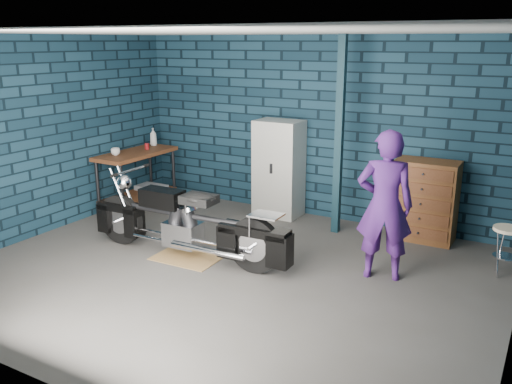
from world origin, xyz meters
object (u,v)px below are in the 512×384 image
(workbench, at_px, (137,180))
(tool_chest, at_px, (424,201))
(storage_bin, at_px, (152,194))
(person, at_px, (385,205))
(locker, at_px, (279,169))
(motorcycle, at_px, (187,218))
(shop_stool, at_px, (505,252))

(workbench, bearing_deg, tool_chest, 9.67)
(storage_bin, bearing_deg, person, -13.54)
(storage_bin, bearing_deg, tool_chest, 5.78)
(person, height_order, locker, person)
(motorcycle, height_order, person, person)
(person, relative_size, locker, 1.16)
(motorcycle, relative_size, person, 1.39)
(motorcycle, distance_m, storage_bin, 2.59)
(motorcycle, bearing_deg, storage_bin, 138.46)
(person, xyz_separation_m, locker, (-2.07, 1.46, -0.12))
(person, bearing_deg, motorcycle, -0.87)
(person, xyz_separation_m, shop_stool, (1.22, 0.74, -0.56))
(workbench, bearing_deg, person, -9.54)
(workbench, distance_m, shop_stool, 5.46)
(motorcycle, height_order, locker, locker)
(storage_bin, distance_m, locker, 2.27)
(workbench, height_order, tool_chest, tool_chest)
(workbench, height_order, locker, locker)
(locker, relative_size, tool_chest, 1.35)
(person, xyz_separation_m, storage_bin, (-4.22, 1.02, -0.71))
(locker, xyz_separation_m, tool_chest, (2.20, 0.00, -0.19))
(motorcycle, bearing_deg, workbench, 144.37)
(workbench, bearing_deg, motorcycle, -34.09)
(tool_chest, relative_size, shop_stool, 1.88)
(person, distance_m, storage_bin, 4.40)
(workbench, height_order, motorcycle, motorcycle)
(storage_bin, height_order, locker, locker)
(storage_bin, distance_m, tool_chest, 4.39)
(locker, bearing_deg, motorcycle, -95.22)
(shop_stool, bearing_deg, tool_chest, 146.58)
(person, bearing_deg, storage_bin, -29.88)
(locker, bearing_deg, storage_bin, -168.43)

